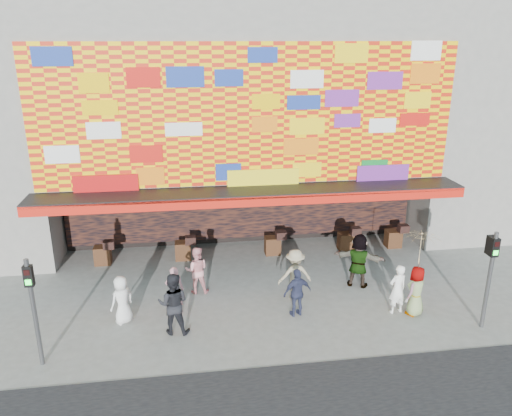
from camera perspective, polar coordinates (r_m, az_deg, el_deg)
The scene contains 14 objects.
ground at distance 15.68m, azimuth 1.20°, elevation -12.23°, with size 90.00×90.00×0.00m, color slate.
shop_building at distance 21.73m, azimuth -2.28°, elevation 11.25°, with size 15.20×9.40×10.00m.
signal_left at distance 13.87m, azimuth -24.18°, elevation -9.65°, with size 0.22×0.20×3.00m.
signal_right at distance 15.75m, azimuth 25.24°, elevation -6.39°, with size 0.22×0.20×3.00m.
ped_a at distance 15.52m, azimuth -15.06°, elevation -10.11°, with size 0.73×0.48×1.50m, color silver.
ped_b at distance 15.66m, azimuth -9.27°, elevation -9.25°, with size 0.57×0.37×1.56m, color #BD7A85.
ped_c at distance 14.64m, azimuth -9.45°, elevation -10.73°, with size 0.90×0.70×1.85m, color black.
ped_d at distance 16.29m, azimuth 4.48°, elevation -7.59°, with size 1.11×0.64×1.71m, color tan.
ped_e at distance 15.40m, azimuth 4.74°, elevation -9.60°, with size 0.91×0.38×1.55m, color #2E3250.
ped_f at distance 17.36m, azimuth 11.64°, elevation -5.89°, with size 1.75×0.56×1.89m, color gray.
ped_g at distance 16.15m, azimuth 17.83°, elevation -9.02°, with size 0.77×0.50×1.59m, color gray.
ped_h at distance 16.09m, azimuth 15.87°, elevation -8.90°, with size 0.58×0.38×1.60m, color white.
ped_i at distance 16.76m, azimuth -6.80°, elevation -7.07°, with size 0.78×0.61×1.61m, color pink.
parasol at distance 15.56m, azimuth 18.35°, elevation -4.37°, with size 1.44×1.45×1.98m.
Camera 1 is at (-2.24, -13.25, 8.08)m, focal length 35.00 mm.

